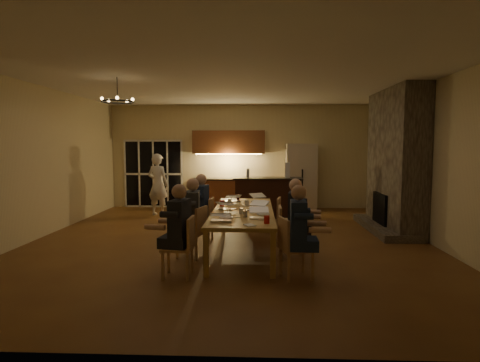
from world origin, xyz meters
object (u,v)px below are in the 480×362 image
Objects in this scene: mug_front at (242,211)px; mug_mid at (247,203)px; laptop_f at (260,196)px; can_silver at (245,214)px; refrigerator at (301,177)px; bar_bottle at (248,173)px; chair_left_far at (202,220)px; chair_right_mid at (291,232)px; bar_island at (268,197)px; laptop_b at (259,211)px; chair_right_far at (289,220)px; redcup_mid at (222,203)px; laptop_d at (257,204)px; laptop_c at (227,203)px; person_left_near at (180,231)px; mug_back at (230,202)px; person_left_far at (201,208)px; chair_left_near at (178,247)px; person_right_mid at (295,219)px; redcup_near at (267,220)px; dining_table at (243,230)px; person_right_near at (298,233)px; plate_near at (263,214)px; chandelier at (118,102)px; chair_right_near at (296,248)px; can_cola at (238,197)px; plate_left at (226,217)px; laptop_a at (221,214)px; chair_left_mid at (191,232)px; person_left_mid at (193,218)px; can_right at (263,205)px; bar_blender at (287,170)px; standing_person at (158,185)px.

mug_mid is at bearing 86.45° from mug_front.
laptop_f is 1.91m from can_silver.
refrigerator is at bearing 73.02° from mug_front.
bar_bottle reaches higher than mug_front.
chair_left_far is 1.00× the size of chair_right_mid.
laptop_b is at bearing -92.62° from bar_island.
chair_right_far reaches higher than redcup_mid.
laptop_d reaches higher than chair_right_mid.
laptop_f is at bearing -105.97° from laptop_c.
person_left_near is (-2.47, -6.43, -0.31)m from refrigerator.
person_left_near is at bearing -103.96° from mug_back.
refrigerator is 4.94m from person_left_far.
chair_left_near is 0.64× the size of person_right_mid.
chair_left_near is 7.42× the size of redcup_near.
redcup_mid is (-0.76, -0.67, -0.05)m from laptop_f.
dining_table is at bearing 63.45° from person_left_far.
bar_island is at bearing 5.50° from person_right_near.
person_right_mid reaches higher than plate_near.
bar_bottle is (0.92, 5.10, 0.76)m from chair_left_near.
laptop_d is at bearing 96.83° from redcup_near.
person_right_near is 2.32× the size of chandelier.
plate_near is (1.28, 1.10, 0.31)m from chair_left_near.
bar_island is at bearing -12.18° from chair_right_near.
chair_left_near is 1.75m from chair_right_near.
laptop_b is (-0.26, -4.32, 0.32)m from bar_island.
can_cola is (0.14, 1.26, -0.05)m from laptop_c.
plate_left is (0.63, 0.77, 0.07)m from person_left_near.
chair_right_mid is 2.78× the size of laptop_c.
laptop_a is at bearing -101.96° from mug_mid.
chair_left_mid is (-1.44, -4.02, -0.10)m from bar_island.
laptop_b is (1.17, 0.75, 0.17)m from person_left_near.
person_left_mid is at bearing 143.15° from chair_left_mid.
chair_right_far is at bearing 1.01° from person_right_near.
person_right_near reaches higher than dining_table.
can_silver is (0.01, -1.38, 0.01)m from mug_mid.
mug_back is at bearing 151.28° from person_left_mid.
bar_island reaches higher than laptop_d.
chair_left_far is (-1.41, -2.89, -0.10)m from bar_island.
person_right_mid is 3.89m from chandelier.
chair_left_far reaches higher than can_right.
can_silver is at bearing -105.31° from refrigerator.
chair_left_near is at bearing -105.03° from bar_blender.
laptop_d is at bearing 108.02° from person_left_mid.
chair_right_far reaches higher than redcup_near.
chair_left_near is 0.64× the size of person_left_near.
standing_person is (-3.34, 5.27, 0.17)m from person_right_near.
laptop_a reaches higher than plate_left.
bar_island is 2.88m from mug_back.
bar_blender is (1.03, 2.91, 0.48)m from mug_mid.
dining_table is 1.07m from person_left_far.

